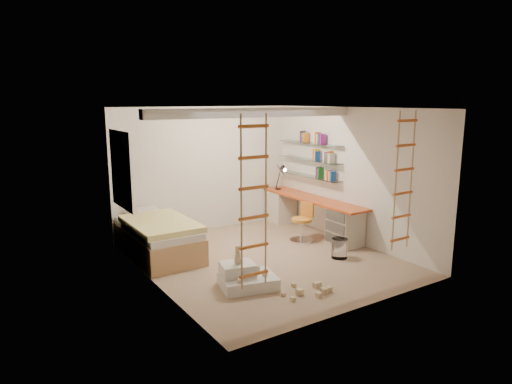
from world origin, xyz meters
TOP-DOWN VIEW (x-y plane):
  - floor at (0.00, 0.00)m, footprint 4.50×4.50m
  - ceiling_beam at (0.00, 0.30)m, footprint 4.00×0.18m
  - window_frame at (-1.97, 1.50)m, footprint 0.06×1.15m
  - window_blind at (-1.93, 1.50)m, footprint 0.02×1.00m
  - rope_ladder_left at (-1.35, -1.75)m, footprint 0.41×0.04m
  - rope_ladder_right at (1.35, -1.75)m, footprint 0.41×0.04m
  - waste_bin at (1.14, -0.64)m, footprint 0.28×0.28m
  - desk at (1.72, 0.86)m, footprint 0.56×2.80m
  - shelves at (1.87, 1.13)m, footprint 0.25×1.80m
  - bed at (-1.48, 1.23)m, footprint 1.02×2.00m
  - task_lamp at (1.67, 1.82)m, footprint 0.14×0.36m
  - swivel_chair at (1.18, 0.46)m, footprint 0.55×0.55m
  - play_platform at (-0.91, -0.82)m, footprint 0.93×0.80m
  - toy_blocks at (-0.51, -1.23)m, footprint 1.24×1.05m
  - books at (1.87, 1.13)m, footprint 0.14×0.70m

SIDE VIEW (x-z plane):
  - floor at x=0.00m, z-range 0.00..0.00m
  - play_platform at x=-0.91m, z-range -0.04..0.32m
  - toy_blocks at x=-0.51m, z-range -0.14..0.48m
  - waste_bin at x=1.14m, z-range 0.00..0.35m
  - swivel_chair at x=1.18m, z-range -0.10..0.67m
  - bed at x=-1.48m, z-range -0.02..0.67m
  - desk at x=1.72m, z-range 0.03..0.78m
  - task_lamp at x=1.67m, z-range 0.85..1.42m
  - shelves at x=1.87m, z-range 1.14..1.86m
  - rope_ladder_left at x=-1.35m, z-range 0.45..2.58m
  - rope_ladder_right at x=1.35m, z-range 0.45..2.58m
  - window_frame at x=-1.97m, z-range 0.88..2.23m
  - window_blind at x=-1.93m, z-range 0.95..2.15m
  - books at x=1.87m, z-range 1.18..2.10m
  - ceiling_beam at x=0.00m, z-range 2.44..2.60m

